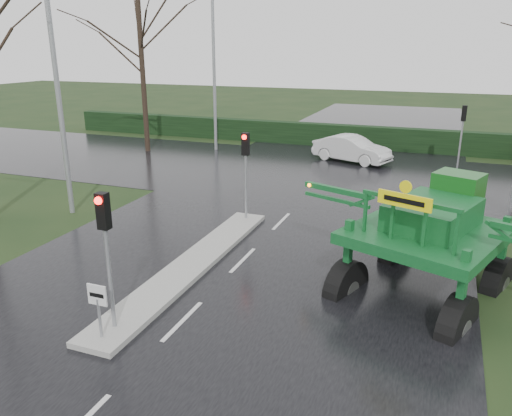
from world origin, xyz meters
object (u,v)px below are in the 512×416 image
(traffic_signal_mid, at_px, (246,157))
(white_sedan, at_px, (351,162))
(crop_sprayer, at_px, (354,219))
(keep_left_sign, at_px, (98,303))
(traffic_signal_far, at_px, (463,123))
(street_light_left_near, at_px, (61,63))
(traffic_signal_near, at_px, (105,232))
(street_light_left_far, at_px, (218,56))

(traffic_signal_mid, relative_size, white_sedan, 0.76)
(crop_sprayer, xyz_separation_m, white_sedan, (-3.00, 16.19, -2.08))
(keep_left_sign, height_order, white_sedan, keep_left_sign)
(traffic_signal_far, bearing_deg, street_light_left_near, 43.63)
(keep_left_sign, xyz_separation_m, traffic_signal_mid, (0.00, 8.99, 1.53))
(street_light_left_near, bearing_deg, traffic_signal_mid, 12.21)
(traffic_signal_mid, xyz_separation_m, street_light_left_near, (-6.89, -1.49, 3.40))
(crop_sprayer, bearing_deg, traffic_signal_near, -117.35)
(street_light_left_near, distance_m, street_light_left_far, 14.00)
(crop_sprayer, relative_size, white_sedan, 1.60)
(traffic_signal_mid, height_order, white_sedan, traffic_signal_mid)
(street_light_left_far, height_order, white_sedan, street_light_left_far)
(traffic_signal_near, bearing_deg, crop_sprayer, 42.13)
(traffic_signal_near, height_order, traffic_signal_far, same)
(traffic_signal_mid, distance_m, white_sedan, 12.51)
(street_light_left_far, bearing_deg, street_light_left_near, -90.00)
(traffic_signal_far, xyz_separation_m, street_light_left_near, (-14.69, -14.01, 3.40))
(street_light_left_far, relative_size, white_sedan, 2.15)
(street_light_left_far, bearing_deg, traffic_signal_far, 0.03)
(street_light_left_near, bearing_deg, crop_sprayer, -12.47)
(traffic_signal_near, bearing_deg, traffic_signal_mid, 90.00)
(crop_sprayer, bearing_deg, street_light_left_far, 145.84)
(traffic_signal_near, distance_m, street_light_left_near, 10.40)
(traffic_signal_far, relative_size, street_light_left_near, 0.35)
(traffic_signal_near, bearing_deg, street_light_left_far, 108.17)
(traffic_signal_near, xyz_separation_m, crop_sprayer, (4.87, 4.41, -0.51))
(traffic_signal_near, height_order, street_light_left_far, street_light_left_far)
(keep_left_sign, bearing_deg, street_light_left_near, 132.59)
(traffic_signal_near, distance_m, white_sedan, 20.84)
(traffic_signal_mid, distance_m, traffic_signal_far, 14.75)
(traffic_signal_far, relative_size, street_light_left_far, 0.35)
(traffic_signal_far, bearing_deg, keep_left_sign, 70.07)
(keep_left_sign, distance_m, traffic_signal_far, 22.93)
(street_light_left_near, relative_size, street_light_left_far, 1.00)
(keep_left_sign, height_order, traffic_signal_mid, traffic_signal_mid)
(traffic_signal_far, distance_m, crop_sprayer, 16.87)
(traffic_signal_far, relative_size, white_sedan, 0.76)
(traffic_signal_near, height_order, street_light_left_near, street_light_left_near)
(street_light_left_far, bearing_deg, crop_sprayer, -54.67)
(white_sedan, bearing_deg, traffic_signal_far, -66.22)
(crop_sprayer, bearing_deg, street_light_left_near, -171.95)
(traffic_signal_near, xyz_separation_m, street_light_left_near, (-6.89, 7.01, 3.40))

